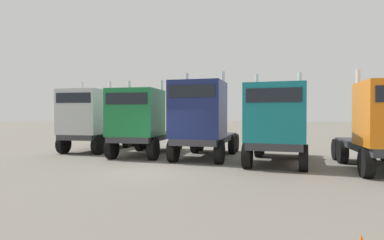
{
  "coord_description": "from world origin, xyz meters",
  "views": [
    {
      "loc": [
        7.74,
        -10.5,
        2.23
      ],
      "look_at": [
        -0.73,
        4.47,
        1.95
      ],
      "focal_mm": 30.31,
      "sensor_mm": 36.0,
      "label": 1
    }
  ],
  "objects_px": {
    "semi_truck_silver": "(91,120)",
    "semi_truck_navy": "(202,120)",
    "semi_truck_teal": "(277,124)",
    "semi_truck_green": "(141,122)"
  },
  "relations": [
    {
      "from": "semi_truck_silver",
      "to": "semi_truck_teal",
      "type": "xyz_separation_m",
      "value": [
        11.16,
        0.19,
        -0.07
      ]
    },
    {
      "from": "semi_truck_teal",
      "to": "semi_truck_navy",
      "type": "bearing_deg",
      "value": -100.8
    },
    {
      "from": "semi_truck_silver",
      "to": "semi_truck_teal",
      "type": "relative_size",
      "value": 1.01
    },
    {
      "from": "semi_truck_navy",
      "to": "semi_truck_teal",
      "type": "xyz_separation_m",
      "value": [
        3.7,
        0.02,
        -0.13
      ]
    },
    {
      "from": "semi_truck_green",
      "to": "semi_truck_teal",
      "type": "xyz_separation_m",
      "value": [
        7.14,
        0.48,
        -0.03
      ]
    },
    {
      "from": "semi_truck_navy",
      "to": "semi_truck_green",
      "type": "bearing_deg",
      "value": -96.29
    },
    {
      "from": "semi_truck_silver",
      "to": "semi_truck_teal",
      "type": "height_order",
      "value": "semi_truck_silver"
    },
    {
      "from": "semi_truck_navy",
      "to": "semi_truck_teal",
      "type": "relative_size",
      "value": 1.01
    },
    {
      "from": "semi_truck_silver",
      "to": "semi_truck_navy",
      "type": "distance_m",
      "value": 7.47
    },
    {
      "from": "semi_truck_silver",
      "to": "semi_truck_green",
      "type": "relative_size",
      "value": 1.0
    }
  ]
}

